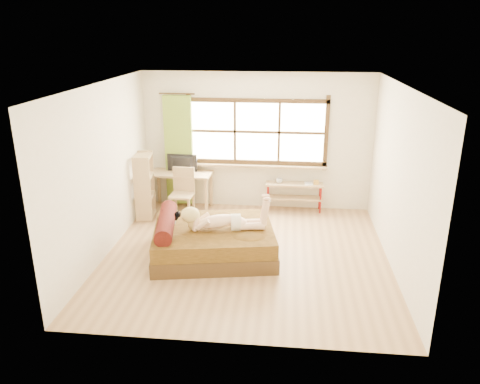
# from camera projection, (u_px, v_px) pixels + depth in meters

# --- Properties ---
(floor) EXTENTS (4.50, 4.50, 0.00)m
(floor) POSITION_uv_depth(u_px,v_px,m) (246.00, 255.00, 7.56)
(floor) COLOR #9E754C
(floor) RESTS_ON ground
(ceiling) EXTENTS (4.50, 4.50, 0.00)m
(ceiling) POSITION_uv_depth(u_px,v_px,m) (247.00, 85.00, 6.66)
(ceiling) COLOR white
(ceiling) RESTS_ON wall_back
(wall_back) EXTENTS (4.50, 0.00, 4.50)m
(wall_back) POSITION_uv_depth(u_px,v_px,m) (257.00, 142.00, 9.22)
(wall_back) COLOR silver
(wall_back) RESTS_ON floor
(wall_front) EXTENTS (4.50, 0.00, 4.50)m
(wall_front) POSITION_uv_depth(u_px,v_px,m) (228.00, 238.00, 5.00)
(wall_front) COLOR silver
(wall_front) RESTS_ON floor
(wall_left) EXTENTS (0.00, 4.50, 4.50)m
(wall_left) POSITION_uv_depth(u_px,v_px,m) (104.00, 171.00, 7.33)
(wall_left) COLOR silver
(wall_left) RESTS_ON floor
(wall_right) EXTENTS (0.00, 4.50, 4.50)m
(wall_right) POSITION_uv_depth(u_px,v_px,m) (398.00, 180.00, 6.89)
(wall_right) COLOR silver
(wall_right) RESTS_ON floor
(window) EXTENTS (2.80, 0.16, 1.46)m
(window) POSITION_uv_depth(u_px,v_px,m) (257.00, 134.00, 9.14)
(window) COLOR #FFEDBF
(window) RESTS_ON wall_back
(curtain) EXTENTS (0.55, 0.10, 2.20)m
(curtain) POSITION_uv_depth(u_px,v_px,m) (179.00, 151.00, 9.33)
(curtain) COLOR olive
(curtain) RESTS_ON wall_back
(bed) EXTENTS (2.15, 1.84, 0.72)m
(bed) POSITION_uv_depth(u_px,v_px,m) (211.00, 240.00, 7.49)
(bed) COLOR #362610
(bed) RESTS_ON floor
(woman) EXTENTS (1.38, 0.61, 0.57)m
(woman) POSITION_uv_depth(u_px,v_px,m) (222.00, 212.00, 7.26)
(woman) COLOR beige
(woman) RESTS_ON bed
(kitten) EXTENTS (0.30, 0.16, 0.23)m
(kitten) POSITION_uv_depth(u_px,v_px,m) (170.00, 217.00, 7.55)
(kitten) COLOR black
(kitten) RESTS_ON bed
(desk) EXTENTS (1.24, 0.62, 0.76)m
(desk) POSITION_uv_depth(u_px,v_px,m) (181.00, 177.00, 9.31)
(desk) COLOR tan
(desk) RESTS_ON floor
(monitor) EXTENTS (0.61, 0.11, 0.35)m
(monitor) POSITION_uv_depth(u_px,v_px,m) (181.00, 163.00, 9.27)
(monitor) COLOR black
(monitor) RESTS_ON desk
(chair) EXTENTS (0.45, 0.45, 0.95)m
(chair) POSITION_uv_depth(u_px,v_px,m) (183.00, 190.00, 9.00)
(chair) COLOR tan
(chair) RESTS_ON floor
(pipe_shelf) EXTENTS (1.13, 0.30, 0.64)m
(pipe_shelf) POSITION_uv_depth(u_px,v_px,m) (295.00, 191.00, 9.29)
(pipe_shelf) COLOR tan
(pipe_shelf) RESTS_ON floor
(cup) EXTENTS (0.12, 0.12, 0.10)m
(cup) POSITION_uv_depth(u_px,v_px,m) (279.00, 181.00, 9.25)
(cup) COLOR gray
(cup) RESTS_ON pipe_shelf
(book) EXTENTS (0.16, 0.22, 0.02)m
(book) POSITION_uv_depth(u_px,v_px,m) (305.00, 183.00, 9.21)
(book) COLOR gray
(book) RESTS_ON pipe_shelf
(bookshelf) EXTENTS (0.38, 0.58, 1.25)m
(bookshelf) POSITION_uv_depth(u_px,v_px,m) (144.00, 186.00, 8.89)
(bookshelf) COLOR tan
(bookshelf) RESTS_ON floor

